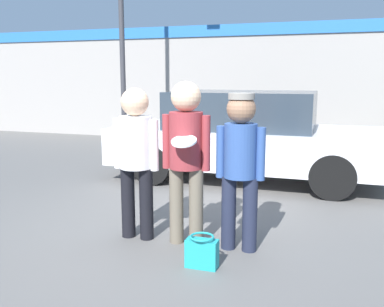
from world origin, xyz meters
The scene contains 7 objects.
ground_plane centered at (0.00, 0.00, 0.00)m, with size 56.00×56.00×0.00m, color #5B5956.
storefront_building centered at (0.00, 6.98, 1.59)m, with size 24.00×0.22×3.12m.
person_left centered at (-0.24, -0.40, 0.98)m, with size 0.52×0.35×1.65m.
person_middle_with_frisbee centered at (0.32, -0.39, 1.03)m, with size 0.52×0.54×1.72m.
person_right centered at (0.89, -0.38, 0.95)m, with size 0.50×0.33×1.61m.
parked_car_near centered at (0.35, 2.70, 0.76)m, with size 4.57×1.92×1.52m.
handbag centered at (0.65, -0.90, 0.15)m, with size 0.30×0.23×0.31m.
Camera 1 is at (1.74, -4.50, 1.76)m, focal length 40.00 mm.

